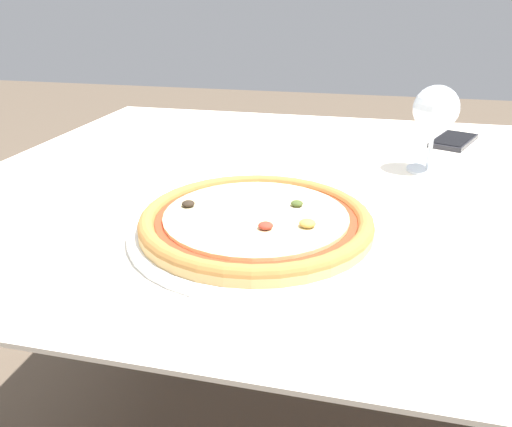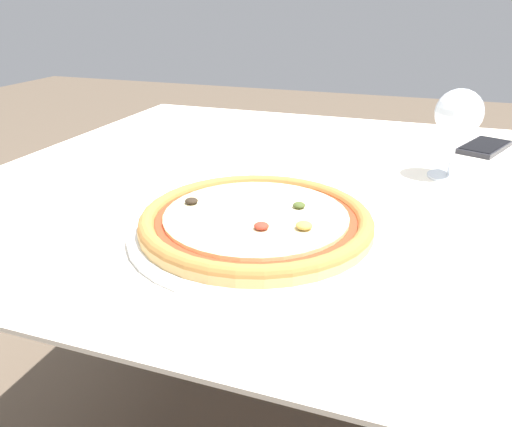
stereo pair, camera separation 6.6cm
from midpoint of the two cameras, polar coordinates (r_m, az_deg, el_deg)
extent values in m
cube|color=brown|center=(0.88, 18.62, 0.88)|extent=(1.37, 0.92, 0.04)
cube|color=white|center=(0.87, 18.80, 2.16)|extent=(1.47, 1.02, 0.01)
cylinder|color=brown|center=(1.52, -6.80, -3.17)|extent=(0.06, 0.06, 0.69)
cylinder|color=white|center=(0.67, 2.82, -2.01)|extent=(0.34, 0.34, 0.01)
cylinder|color=#E0B26B|center=(0.67, 2.84, -1.16)|extent=(0.31, 0.31, 0.01)
torus|color=#B27538|center=(0.67, 2.85, -0.69)|extent=(0.31, 0.31, 0.02)
cylinder|color=#BC381E|center=(0.67, 2.85, -0.57)|extent=(0.27, 0.27, 0.00)
cylinder|color=beige|center=(0.66, 2.86, -0.26)|extent=(0.25, 0.25, 0.00)
ellipsoid|color=#A83323|center=(0.62, 3.70, -1.50)|extent=(0.02, 0.02, 0.01)
ellipsoid|color=#BC9342|center=(0.62, 8.55, -1.44)|extent=(0.02, 0.02, 0.01)
ellipsoid|color=#425123|center=(0.69, 7.72, 0.90)|extent=(0.02, 0.02, 0.01)
ellipsoid|color=#2D2319|center=(0.69, -4.71, 1.39)|extent=(0.02, 0.02, 0.01)
cube|color=silver|center=(0.98, -9.82, 5.84)|extent=(0.04, 0.11, 0.00)
cube|color=silver|center=(1.04, -8.87, 6.89)|extent=(0.03, 0.02, 0.00)
cube|color=silver|center=(1.07, -9.08, 7.35)|extent=(0.01, 0.04, 0.00)
cube|color=silver|center=(1.06, -8.66, 7.35)|extent=(0.01, 0.04, 0.00)
cube|color=silver|center=(1.06, -8.24, 7.34)|extent=(0.01, 0.04, 0.00)
cube|color=silver|center=(1.06, -7.82, 7.33)|extent=(0.01, 0.04, 0.00)
cylinder|color=silver|center=(0.96, 23.05, 3.91)|extent=(0.07, 0.07, 0.00)
cylinder|color=silver|center=(0.95, 23.44, 6.22)|extent=(0.01, 0.01, 0.08)
sphere|color=silver|center=(0.93, 24.16, 10.47)|extent=(0.08, 0.08, 0.08)
cube|color=#232328|center=(1.17, 26.19, 6.81)|extent=(0.12, 0.16, 0.01)
cube|color=black|center=(1.17, 26.24, 7.07)|extent=(0.11, 0.14, 0.00)
camera|label=1|loc=(0.03, -87.14, 1.25)|focal=35.00mm
camera|label=2|loc=(0.03, 92.86, -1.25)|focal=35.00mm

